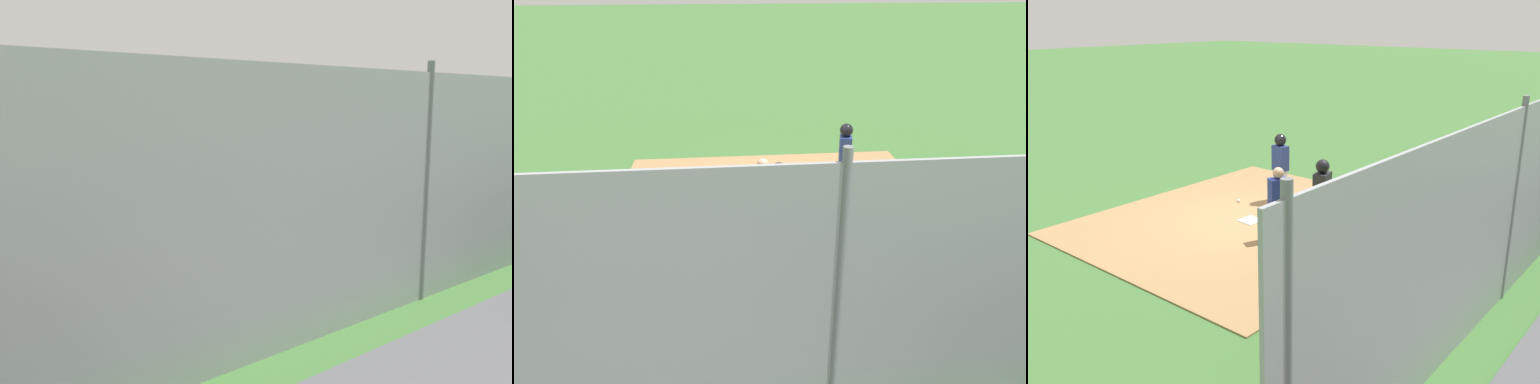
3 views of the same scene
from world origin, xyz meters
TOP-DOWN VIEW (x-y plane):
  - ground_plane at (0.00, 0.00)m, footprint 140.00×140.00m
  - dirt_infield at (0.00, 0.00)m, footprint 7.20×6.40m
  - home_plate at (0.00, 0.00)m, footprint 0.46×0.46m
  - catcher at (-0.41, -1.17)m, footprint 0.46×0.41m
  - umpire at (-0.22, -2.12)m, footprint 0.43×0.34m
  - runner at (1.59, 0.42)m, footprint 0.33×0.42m
  - baseball_bat at (1.46, -1.67)m, footprint 0.64×0.50m
  - baseball at (0.80, 1.14)m, footprint 0.07×0.07m
  - backstop_fence at (0.00, -5.63)m, footprint 12.00×0.10m

SIDE VIEW (x-z plane):
  - ground_plane at x=0.00m, z-range 0.00..0.00m
  - dirt_infield at x=0.00m, z-range 0.00..0.03m
  - home_plate at x=0.00m, z-range 0.03..0.05m
  - baseball_bat at x=1.46m, z-range 0.03..0.09m
  - baseball at x=0.80m, z-range 0.03..0.10m
  - catcher at x=-0.41m, z-range 0.05..1.60m
  - umpire at x=-0.22m, z-range 0.09..1.91m
  - runner at x=1.59m, z-range 0.16..1.86m
  - backstop_fence at x=0.00m, z-range -0.07..3.28m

